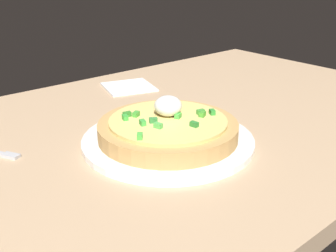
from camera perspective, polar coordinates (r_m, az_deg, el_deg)
The scene contains 4 objects.
dining_table at distance 75.15cm, azimuth -0.95°, elevation -1.00°, with size 124.42×71.84×3.32cm, color tan.
plate at distance 66.91cm, azimuth 0.00°, elevation -2.01°, with size 28.30×28.30×1.09cm, color white.
pizza at distance 66.09cm, azimuth -0.00°, elevation -0.24°, with size 22.94×22.94×6.52cm.
napkin at distance 96.71cm, azimuth -5.56°, elevation 5.51°, with size 10.97×10.97×0.40cm, color white.
Camera 1 is at (-43.70, -53.28, 31.66)cm, focal length 43.23 mm.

